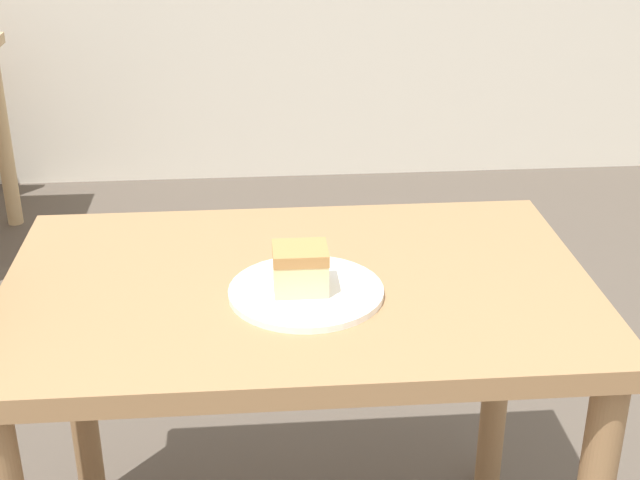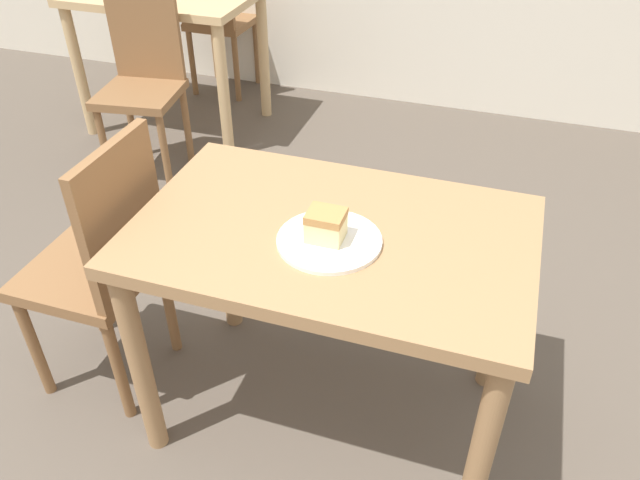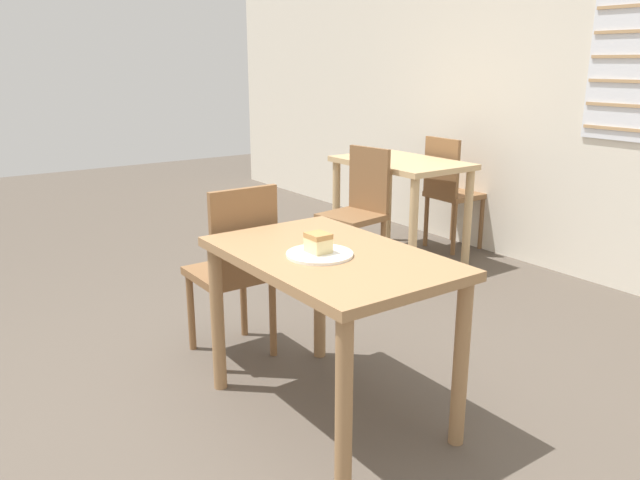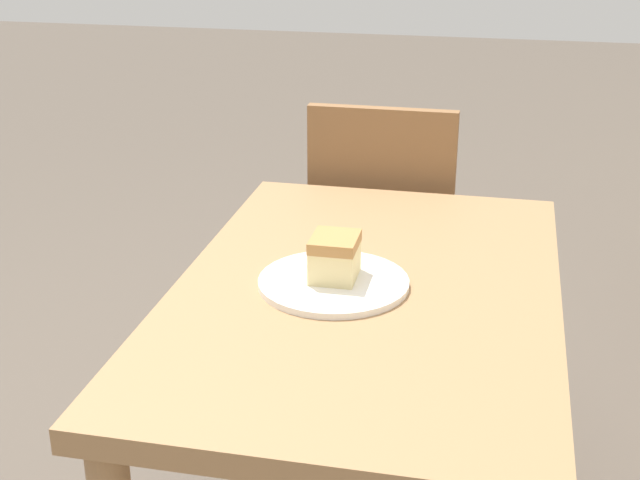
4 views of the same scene
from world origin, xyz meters
TOP-DOWN VIEW (x-y plane):
  - dining_table_near at (0.02, 0.56)m, footprint 1.03×0.66m
  - chair_near_window at (-0.67, 0.50)m, footprint 0.37×0.37m
  - plate at (0.03, 0.50)m, footprint 0.26×0.26m
  - cake_slice at (0.02, 0.50)m, footprint 0.09×0.08m

SIDE VIEW (x-z plane):
  - chair_near_window at x=-0.67m, z-range 0.04..0.93m
  - dining_table_near at x=0.02m, z-range 0.25..0.97m
  - plate at x=0.03m, z-range 0.72..0.73m
  - cake_slice at x=0.02m, z-range 0.73..0.81m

